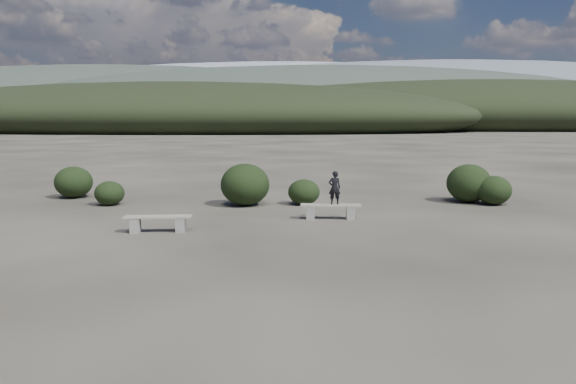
{
  "coord_description": "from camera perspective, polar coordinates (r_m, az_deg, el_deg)",
  "views": [
    {
      "loc": [
        0.86,
        -9.25,
        2.85
      ],
      "look_at": [
        0.25,
        3.5,
        1.1
      ],
      "focal_mm": 35.0,
      "sensor_mm": 36.0,
      "label": 1
    }
  ],
  "objects": [
    {
      "name": "ground",
      "position": [
        9.72,
        -2.47,
        -9.25
      ],
      "size": [
        1200.0,
        1200.0,
        0.0
      ],
      "primitive_type": "plane",
      "color": "#28251F",
      "rests_on": "ground"
    },
    {
      "name": "bench_left",
      "position": [
        14.12,
        -13.07,
        -3.02
      ],
      "size": [
        1.66,
        0.54,
        0.41
      ],
      "rotation": [
        0.0,
        0.0,
        0.13
      ],
      "color": "gray",
      "rests_on": "ground"
    },
    {
      "name": "bench_right",
      "position": [
        15.53,
        4.35,
        -1.85
      ],
      "size": [
        1.66,
        0.35,
        0.42
      ],
      "rotation": [
        0.0,
        0.0,
        0.0
      ],
      "color": "gray",
      "rests_on": "ground"
    },
    {
      "name": "seated_person",
      "position": [
        15.44,
        4.75,
        0.43
      ],
      "size": [
        0.36,
        0.26,
        0.92
      ],
      "primitive_type": "imported",
      "rotation": [
        0.0,
        0.0,
        3.27
      ],
      "color": "black",
      "rests_on": "bench_right"
    },
    {
      "name": "shrub_a",
      "position": [
        18.77,
        -17.68,
        -0.12
      ],
      "size": [
        0.94,
        0.94,
        0.77
      ],
      "primitive_type": "ellipsoid",
      "color": "black",
      "rests_on": "ground"
    },
    {
      "name": "shrub_b",
      "position": [
        17.85,
        -4.38,
        0.76
      ],
      "size": [
        1.56,
        1.56,
        1.34
      ],
      "primitive_type": "ellipsoid",
      "color": "black",
      "rests_on": "ground"
    },
    {
      "name": "shrub_c",
      "position": [
        17.99,
        1.62,
        0.0
      ],
      "size": [
        1.02,
        1.02,
        0.82
      ],
      "primitive_type": "ellipsoid",
      "color": "black",
      "rests_on": "ground"
    },
    {
      "name": "shrub_d",
      "position": [
        19.4,
        17.9,
        0.85
      ],
      "size": [
        1.44,
        1.44,
        1.26
      ],
      "primitive_type": "ellipsoid",
      "color": "black",
      "rests_on": "ground"
    },
    {
      "name": "shrub_e",
      "position": [
        19.14,
        20.16,
        0.17
      ],
      "size": [
        1.12,
        1.12,
        0.94
      ],
      "primitive_type": "ellipsoid",
      "color": "black",
      "rests_on": "ground"
    },
    {
      "name": "shrub_f",
      "position": [
        20.87,
        -20.95,
        0.94
      ],
      "size": [
        1.29,
        1.29,
        1.09
      ],
      "primitive_type": "ellipsoid",
      "color": "black",
      "rests_on": "ground"
    },
    {
      "name": "mountain_ridges",
      "position": [
        348.5,
        1.38,
        9.1
      ],
      "size": [
        500.0,
        400.0,
        56.0
      ],
      "color": "black",
      "rests_on": "ground"
    }
  ]
}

